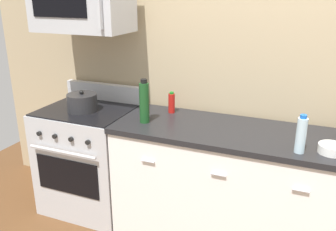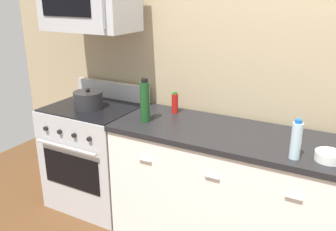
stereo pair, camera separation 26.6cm
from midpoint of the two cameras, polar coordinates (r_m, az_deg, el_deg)
back_wall at (r=2.80m, az=20.85°, el=7.48°), size 5.30×0.10×2.70m
counter_unit at (r=2.74m, az=17.26°, el=-12.55°), size 2.21×0.66×0.92m
range_oven at (r=3.28m, az=-8.97°, el=-6.13°), size 0.76×0.69×1.07m
microwave at (r=3.00m, az=-9.76°, el=16.89°), size 0.74×0.44×0.40m
bottle_hot_sauce_red at (r=2.90m, az=3.73°, el=1.95°), size 0.05×0.05×0.17m
bottle_water_clear at (r=2.27m, az=22.85°, el=-3.69°), size 0.06×0.06×0.24m
bottle_wine_green at (r=2.67m, az=-0.84°, el=2.20°), size 0.07×0.07×0.33m
bowl_white_ceramic at (r=2.36m, az=27.15°, el=-5.79°), size 0.16×0.16×0.05m
stockpot at (r=3.05m, az=-10.09°, el=2.42°), size 0.24×0.24×0.17m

